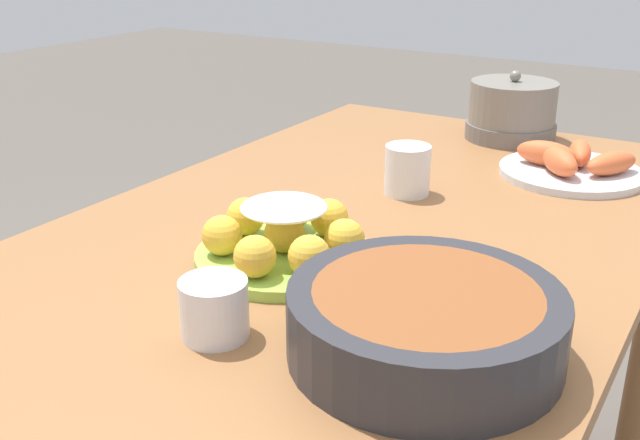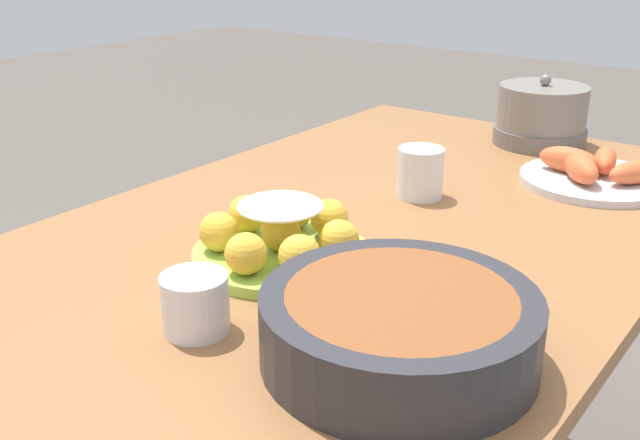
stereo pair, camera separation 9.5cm
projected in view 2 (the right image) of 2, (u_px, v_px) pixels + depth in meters
dining_table at (354, 286)px, 1.19m from camera, size 1.51×0.86×0.75m
cake_plate at (282, 237)px, 1.05m from camera, size 0.25×0.25×0.09m
serving_bowl at (399, 325)px, 0.80m from camera, size 0.30×0.30×0.08m
seafood_platter at (595, 173)px, 1.36m from camera, size 0.27×0.27×0.06m
cup_near at (195, 303)px, 0.87m from camera, size 0.08×0.08×0.07m
cup_far at (418, 172)px, 1.29m from camera, size 0.08×0.08×0.09m
warming_pot at (542, 116)px, 1.59m from camera, size 0.20×0.20×0.15m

